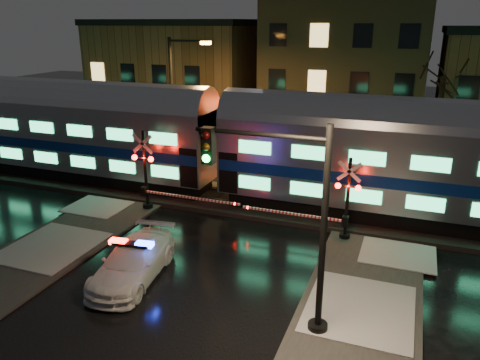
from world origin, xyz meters
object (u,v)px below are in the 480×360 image
object	(u,v)px
crossing_signal_right	(338,207)
traffic_light	(288,225)
crossing_signal_left	(151,179)
streetlight	(176,96)
police_car	(133,262)

from	to	relation	value
crossing_signal_right	traffic_light	bearing A→B (deg)	-93.85
crossing_signal_left	streetlight	size ratio (longest dim) A/B	0.70
crossing_signal_left	traffic_light	distance (m)	11.50
streetlight	traffic_light	bearing A→B (deg)	-51.20
police_car	crossing_signal_right	world-z (taller)	crossing_signal_right
crossing_signal_right	streetlight	bearing A→B (deg)	149.64
police_car	streetlight	world-z (taller)	streetlight
crossing_signal_right	streetlight	size ratio (longest dim) A/B	0.64
police_car	traffic_light	size ratio (longest dim) A/B	0.76
crossing_signal_left	streetlight	distance (m)	7.65
crossing_signal_right	crossing_signal_left	distance (m)	9.45
police_car	traffic_light	bearing A→B (deg)	-15.32
crossing_signal_right	traffic_light	size ratio (longest dim) A/B	0.81
crossing_signal_right	police_car	bearing A→B (deg)	-137.49
police_car	crossing_signal_left	xyz separation A→B (m)	(-2.79, 6.11, 1.02)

